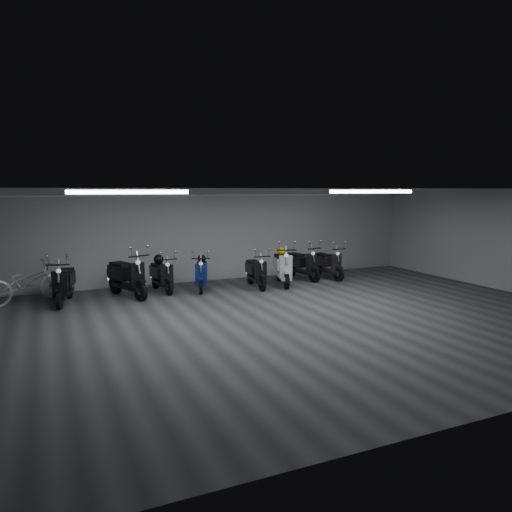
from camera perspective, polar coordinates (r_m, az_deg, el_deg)
name	(u,v)px	position (r m, az deg, el deg)	size (l,w,h in m)	color
floor	(283,320)	(10.41, 3.30, -7.65)	(14.00, 10.00, 0.01)	#39393B
ceiling	(285,189)	(10.03, 3.43, 8.01)	(14.00, 10.00, 0.01)	gray
back_wall	(209,235)	(14.72, -5.62, 2.48)	(14.00, 0.01, 2.80)	#A4A4A6
front_wall	(481,309)	(6.20, 25.23, -5.78)	(14.00, 0.01, 2.80)	#A4A4A6
fluor_strip_left	(129,192)	(10.04, -14.87, 7.39)	(2.40, 0.18, 0.08)	white
fluor_strip_right	(372,192)	(12.49, 13.68, 7.48)	(2.40, 0.18, 0.08)	white
conduit	(209,195)	(14.58, -5.58, 7.23)	(0.05, 0.05, 13.60)	white
scooter_0	(64,277)	(12.62, -21.97, -2.39)	(0.59, 1.76, 1.31)	black
scooter_1	(127,270)	(12.83, -15.14, -1.66)	(0.64, 1.91, 1.43)	black
scooter_3	(162,270)	(13.30, -11.19, -1.70)	(0.54, 1.61, 1.20)	black
scooter_4	(202,269)	(13.37, -6.52, -1.54)	(0.54, 1.61, 1.20)	navy
scooter_5	(256,267)	(13.63, 0.02, -1.32)	(0.54, 1.61, 1.20)	black
scooter_6	(283,262)	(14.04, 3.21, -0.69)	(0.62, 1.85, 1.38)	white
scooter_8	(302,259)	(14.87, 5.51, -0.40)	(0.58, 1.73, 1.29)	black
scooter_9	(328,259)	(15.17, 8.57, -0.38)	(0.55, 1.66, 1.24)	black
bicycle	(25,278)	(13.04, -25.82, -2.40)	(0.69, 1.94, 1.26)	silver
helmet_0	(281,251)	(14.25, 3.03, 0.60)	(0.24, 0.24, 0.24)	#D3C20C
helmet_1	(159,259)	(13.46, -11.54, -0.39)	(0.28, 0.28, 0.28)	black
helmet_2	(202,259)	(13.56, -6.51, -0.31)	(0.23, 0.23, 0.23)	black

